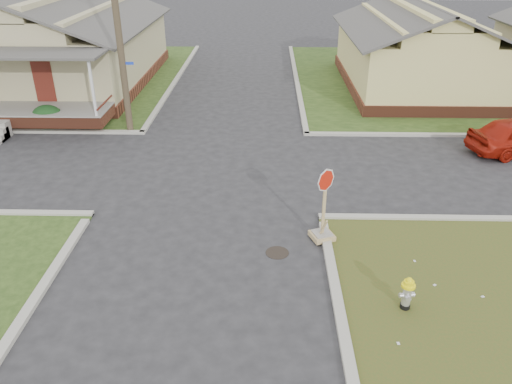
{
  "coord_description": "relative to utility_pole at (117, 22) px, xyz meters",
  "views": [
    {
      "loc": [
        1.89,
        -11.9,
        7.77
      ],
      "look_at": [
        1.58,
        1.0,
        1.1
      ],
      "focal_mm": 35.0,
      "sensor_mm": 36.0,
      "label": 1
    }
  ],
  "objects": [
    {
      "name": "curbs",
      "position": [
        4.2,
        -3.9,
        -4.66
      ],
      "size": [
        80.0,
        40.0,
        0.12
      ],
      "primitive_type": null,
      "color": "#AAA89A",
      "rests_on": "ground"
    },
    {
      "name": "hedge_right",
      "position": [
        -3.67,
        0.12,
        -4.07
      ],
      "size": [
        1.41,
        1.16,
        1.08
      ],
      "primitive_type": "ellipsoid",
      "color": "#143715",
      "rests_on": "verge_far_left"
    },
    {
      "name": "verge_far_left",
      "position": [
        -8.8,
        9.1,
        -4.64
      ],
      "size": [
        19.0,
        19.0,
        0.05
      ],
      "primitive_type": "cube",
      "color": "#274016",
      "rests_on": "ground"
    },
    {
      "name": "side_house_yellow",
      "position": [
        14.2,
        7.6,
        -2.47
      ],
      "size": [
        7.6,
        11.6,
        4.7
      ],
      "color": "brown",
      "rests_on": "ground"
    },
    {
      "name": "corner_house",
      "position": [
        -5.8,
        7.78,
        -2.38
      ],
      "size": [
        10.1,
        15.5,
        5.3
      ],
      "color": "brown",
      "rests_on": "ground"
    },
    {
      "name": "utility_pole",
      "position": [
        0.0,
        0.0,
        0.0
      ],
      "size": [
        1.8,
        0.28,
        9.0
      ],
      "color": "#3E3124",
      "rests_on": "ground"
    },
    {
      "name": "fire_hydrant",
      "position": [
        9.34,
        -11.65,
        -4.14
      ],
      "size": [
        0.32,
        0.32,
        0.85
      ],
      "rotation": [
        0.0,
        0.0,
        0.13
      ],
      "color": "black",
      "rests_on": "ground"
    },
    {
      "name": "manhole",
      "position": [
        6.4,
        -9.4,
        -4.66
      ],
      "size": [
        0.64,
        0.64,
        0.01
      ],
      "primitive_type": "cylinder",
      "color": "black",
      "rests_on": "ground"
    },
    {
      "name": "ground",
      "position": [
        4.2,
        -8.9,
        -4.66
      ],
      "size": [
        120.0,
        120.0,
        0.0
      ],
      "primitive_type": "plane",
      "color": "#242426",
      "rests_on": "ground"
    },
    {
      "name": "stop_sign",
      "position": [
        7.68,
        -8.69,
        -4.14
      ],
      "size": [
        0.62,
        0.61,
        2.19
      ],
      "rotation": [
        0.0,
        0.0,
        0.36
      ],
      "color": "#9E8655",
      "rests_on": "ground"
    }
  ]
}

